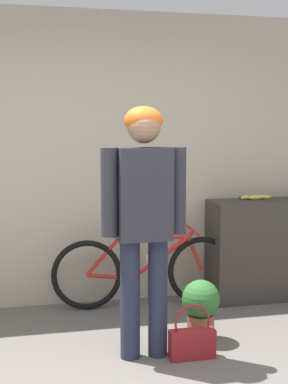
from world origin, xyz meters
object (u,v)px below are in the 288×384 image
object	(u,v)px
bicycle	(145,270)
person	(144,207)
potted_plant	(201,306)
banana	(255,197)
handbag	(192,341)

from	to	relation	value
bicycle	person	bearing A→B (deg)	-99.23
bicycle	potted_plant	world-z (taller)	bicycle
bicycle	banana	distance (m)	1.23
person	banana	xyz separation A→B (m)	(1.30, 1.10, -0.11)
person	banana	bearing A→B (deg)	40.23
bicycle	handbag	bearing A→B (deg)	-82.13
banana	potted_plant	bearing A→B (deg)	-132.03
person	potted_plant	xyz separation A→B (m)	(0.47, 0.18, -0.79)
handbag	banana	bearing A→B (deg)	50.83
person	bicycle	distance (m)	1.26
handbag	potted_plant	size ratio (longest dim) A/B	0.84
banana	person	bearing A→B (deg)	-139.81
person	handbag	xyz separation A→B (m)	(0.31, -0.11, -0.92)
potted_plant	bicycle	bearing A→B (deg)	106.01
banana	potted_plant	xyz separation A→B (m)	(-0.83, -0.92, -0.68)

